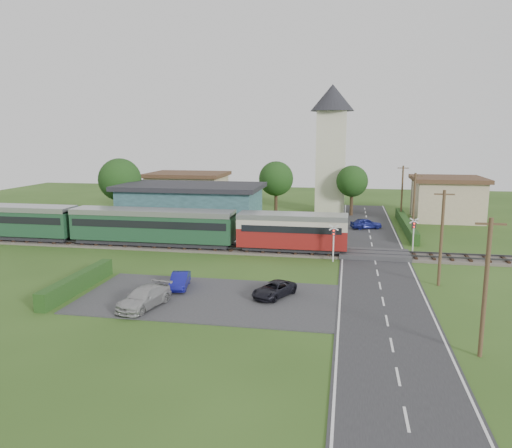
% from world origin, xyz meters
% --- Properties ---
extents(ground, '(120.00, 120.00, 0.00)m').
position_xyz_m(ground, '(0.00, 0.00, 0.00)').
color(ground, '#2D4C19').
extents(railway_track, '(76.00, 3.20, 0.49)m').
position_xyz_m(railway_track, '(0.00, 2.00, 0.11)').
color(railway_track, '#4C443D').
rests_on(railway_track, ground).
extents(road, '(6.00, 70.00, 0.05)m').
position_xyz_m(road, '(10.00, 0.00, 0.03)').
color(road, '#28282B').
rests_on(road, ground).
extents(car_park, '(17.00, 9.00, 0.08)m').
position_xyz_m(car_park, '(-1.50, -12.00, 0.04)').
color(car_park, '#333335').
rests_on(car_park, ground).
extents(crossing_deck, '(6.20, 3.40, 0.45)m').
position_xyz_m(crossing_deck, '(10.00, 2.00, 0.23)').
color(crossing_deck, '#333335').
rests_on(crossing_deck, ground).
extents(platform, '(30.00, 3.00, 0.45)m').
position_xyz_m(platform, '(-10.00, 5.20, 0.23)').
color(platform, gray).
rests_on(platform, ground).
extents(equipment_hut, '(2.30, 2.30, 2.55)m').
position_xyz_m(equipment_hut, '(-18.00, 5.20, 1.75)').
color(equipment_hut, beige).
rests_on(equipment_hut, platform).
extents(station_building, '(16.00, 9.00, 5.30)m').
position_xyz_m(station_building, '(-10.00, 10.99, 2.69)').
color(station_building, '#2A484A').
rests_on(station_building, ground).
extents(train, '(43.20, 2.90, 3.40)m').
position_xyz_m(train, '(-14.20, 2.00, 2.18)').
color(train, '#232328').
rests_on(train, ground).
extents(church_tower, '(6.00, 6.00, 17.60)m').
position_xyz_m(church_tower, '(5.00, 28.00, 10.23)').
color(church_tower, beige).
rests_on(church_tower, ground).
extents(house_west, '(10.80, 8.80, 5.50)m').
position_xyz_m(house_west, '(-15.00, 25.00, 2.79)').
color(house_west, tan).
rests_on(house_west, ground).
extents(house_east, '(8.80, 8.80, 5.50)m').
position_xyz_m(house_east, '(20.00, 24.00, 2.80)').
color(house_east, tan).
rests_on(house_east, ground).
extents(hedge_carpark, '(0.80, 9.00, 1.20)m').
position_xyz_m(hedge_carpark, '(-11.00, -12.00, 0.60)').
color(hedge_carpark, '#193814').
rests_on(hedge_carpark, ground).
extents(hedge_roadside, '(0.80, 18.00, 1.20)m').
position_xyz_m(hedge_roadside, '(14.20, 16.00, 0.60)').
color(hedge_roadside, '#193814').
rests_on(hedge_roadside, ground).
extents(hedge_station, '(22.00, 0.80, 1.30)m').
position_xyz_m(hedge_station, '(-10.00, 15.50, 0.65)').
color(hedge_station, '#193814').
rests_on(hedge_station, ground).
extents(tree_a, '(5.20, 5.20, 8.00)m').
position_xyz_m(tree_a, '(-20.00, 14.00, 5.38)').
color(tree_a, '#332316').
rests_on(tree_a, ground).
extents(tree_b, '(4.60, 4.60, 7.34)m').
position_xyz_m(tree_b, '(-2.00, 23.00, 5.02)').
color(tree_b, '#332316').
rests_on(tree_b, ground).
extents(tree_c, '(4.20, 4.20, 6.78)m').
position_xyz_m(tree_c, '(8.00, 25.00, 4.65)').
color(tree_c, '#332316').
rests_on(tree_c, ground).
extents(utility_pole_a, '(1.40, 0.22, 7.00)m').
position_xyz_m(utility_pole_a, '(14.20, -18.00, 3.63)').
color(utility_pole_a, '#473321').
rests_on(utility_pole_a, ground).
extents(utility_pole_b, '(1.40, 0.22, 7.00)m').
position_xyz_m(utility_pole_b, '(14.20, -6.00, 3.63)').
color(utility_pole_b, '#473321').
rests_on(utility_pole_b, ground).
extents(utility_pole_c, '(1.40, 0.22, 7.00)m').
position_xyz_m(utility_pole_c, '(14.20, 10.00, 3.63)').
color(utility_pole_c, '#473321').
rests_on(utility_pole_c, ground).
extents(utility_pole_d, '(1.40, 0.22, 7.00)m').
position_xyz_m(utility_pole_d, '(14.20, 22.00, 3.63)').
color(utility_pole_d, '#473321').
rests_on(utility_pole_d, ground).
extents(crossing_signal_near, '(0.84, 0.28, 3.28)m').
position_xyz_m(crossing_signal_near, '(6.40, -0.41, 2.14)').
color(crossing_signal_near, silver).
rests_on(crossing_signal_near, ground).
extents(crossing_signal_far, '(0.84, 0.28, 3.28)m').
position_xyz_m(crossing_signal_far, '(13.60, 4.39, 2.14)').
color(crossing_signal_far, silver).
rests_on(crossing_signal_far, ground).
extents(streetlamp_west, '(0.30, 0.30, 5.15)m').
position_xyz_m(streetlamp_west, '(-22.00, 20.00, 3.04)').
color(streetlamp_west, '#3F3F47').
rests_on(streetlamp_west, ground).
extents(streetlamp_east, '(0.30, 0.30, 5.15)m').
position_xyz_m(streetlamp_east, '(16.00, 27.00, 3.04)').
color(streetlamp_east, '#3F3F47').
rests_on(streetlamp_east, ground).
extents(car_on_road, '(3.87, 2.60, 1.22)m').
position_xyz_m(car_on_road, '(9.68, 15.48, 0.66)').
color(car_on_road, navy).
rests_on(car_on_road, road).
extents(car_park_blue, '(1.73, 3.45, 1.09)m').
position_xyz_m(car_park_blue, '(-4.10, -10.21, 0.62)').
color(car_park_blue, navy).
rests_on(car_park_blue, car_park).
extents(car_park_silver, '(2.73, 4.66, 1.27)m').
position_xyz_m(car_park_silver, '(-4.98, -14.50, 0.71)').
color(car_park_silver, '#A6A6A6').
rests_on(car_park_silver, car_park).
extents(car_park_dark, '(3.08, 3.97, 1.00)m').
position_xyz_m(car_park_dark, '(2.80, -10.92, 0.58)').
color(car_park_dark, black).
rests_on(car_park_dark, car_park).
extents(pedestrian_near, '(0.62, 0.48, 1.51)m').
position_xyz_m(pedestrian_near, '(-3.71, 4.66, 1.21)').
color(pedestrian_near, gray).
rests_on(pedestrian_near, platform).
extents(pedestrian_far, '(0.84, 1.02, 1.93)m').
position_xyz_m(pedestrian_far, '(-17.47, 5.10, 1.42)').
color(pedestrian_far, gray).
rests_on(pedestrian_far, platform).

